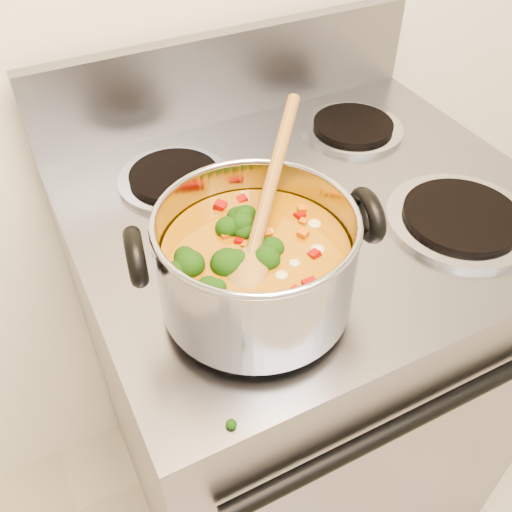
# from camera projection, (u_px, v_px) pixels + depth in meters

# --- Properties ---
(electric_range) EXTENTS (0.73, 0.66, 1.08)m
(electric_range) POSITION_uv_depth(u_px,v_px,m) (297.00, 369.00, 1.21)
(electric_range) COLOR gray
(electric_range) RESTS_ON ground
(stockpot) EXTENTS (0.30, 0.24, 0.15)m
(stockpot) POSITION_uv_depth(u_px,v_px,m) (256.00, 263.00, 0.68)
(stockpot) COLOR #A4A4AC
(stockpot) RESTS_ON electric_range
(wooden_spoon) EXTENTS (0.22, 0.25, 0.11)m
(wooden_spoon) POSITION_uv_depth(u_px,v_px,m) (260.00, 223.00, 0.66)
(wooden_spoon) COLOR olive
(wooden_spoon) RESTS_ON stockpot
(cooktop_crumbs) EXTENTS (0.32, 0.31, 0.01)m
(cooktop_crumbs) POSITION_uv_depth(u_px,v_px,m) (288.00, 262.00, 0.79)
(cooktop_crumbs) COLOR black
(cooktop_crumbs) RESTS_ON electric_range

